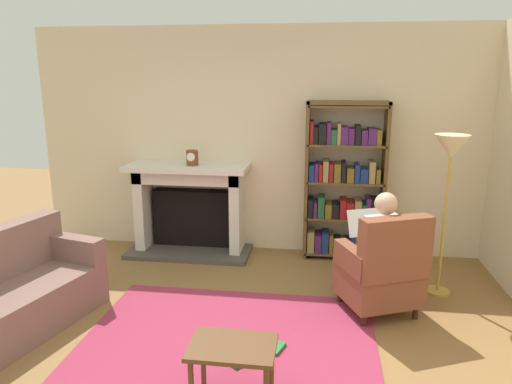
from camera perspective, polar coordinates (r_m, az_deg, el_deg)
The scene contains 11 objects.
ground at distance 3.85m, azimuth -4.20°, elevation -19.74°, with size 14.00×14.00×0.00m, color olive.
back_wall at distance 5.78m, azimuth 0.88°, elevation 6.10°, with size 5.60×0.10×2.70m, color beige.
area_rug at distance 4.09m, azimuth -3.28°, elevation -17.39°, with size 2.40×1.80×0.01m, color #9A2D4A.
fireplace at distance 5.86m, azimuth -7.86°, elevation -1.59°, with size 1.49×0.64×1.10m.
mantel_clock at distance 5.61m, azimuth -7.67°, elevation 4.09°, with size 0.14×0.14×0.18m.
bookshelf at distance 5.61m, azimuth 10.50°, elevation 0.92°, with size 0.92×0.32×1.85m.
armchair_reading at distance 4.46m, azimuth 14.97°, elevation -9.08°, with size 0.84×0.83×0.97m.
seated_reader at distance 4.49m, azimuth 14.36°, elevation -6.23°, with size 0.51×0.60×1.14m.
side_table at distance 3.24m, azimuth -2.83°, elevation -18.92°, with size 0.56×0.39×0.44m.
scattered_books at distance 3.92m, azimuth -0.25°, elevation -18.60°, with size 0.49×0.47×0.03m.
floor_lamp at distance 4.82m, azimuth 22.30°, elevation 3.49°, with size 0.32×0.32×1.59m.
Camera 1 is at (0.71, -3.13, 2.12)m, focal length 33.29 mm.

